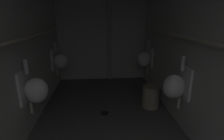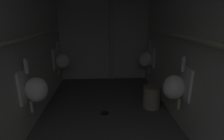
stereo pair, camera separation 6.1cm
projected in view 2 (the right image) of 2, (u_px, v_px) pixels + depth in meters
floor at (107, 134)px, 2.48m from camera, size 2.29×4.54×0.08m
wall_left at (12, 49)px, 2.05m from camera, size 0.06×4.54×2.39m
wall_right at (195, 47)px, 2.17m from camera, size 0.06×4.54×2.39m
wall_back at (104, 32)px, 4.25m from camera, size 2.29×0.06×2.39m
urinal_left_mid at (35, 89)px, 2.26m from camera, size 0.32×0.30×0.76m
urinal_left_far at (61, 60)px, 3.76m from camera, size 0.32×0.30×0.76m
urinal_right_mid at (175, 86)px, 2.34m from camera, size 0.32×0.30×0.76m
urinal_right_far at (146, 59)px, 3.88m from camera, size 0.32×0.30×0.76m
supply_pipe_left at (19, 40)px, 2.02m from camera, size 0.06×3.69×0.06m
supply_pipe_right at (189, 39)px, 2.12m from camera, size 0.06×3.75×0.06m
standpipe_back_wall at (111, 33)px, 4.16m from camera, size 0.09×0.09×2.34m
floor_drain at (105, 113)px, 2.93m from camera, size 0.14×0.14×0.01m
waste_bin at (152, 97)px, 3.07m from camera, size 0.31×0.31×0.39m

